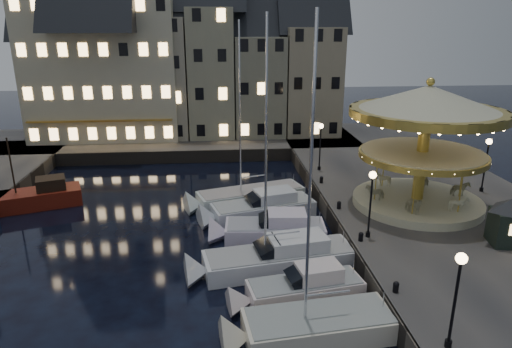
{
  "coord_description": "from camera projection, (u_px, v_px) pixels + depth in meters",
  "views": [
    {
      "loc": [
        -1.77,
        -23.42,
        13.53
      ],
      "look_at": [
        1.0,
        8.0,
        3.2
      ],
      "focal_mm": 32.0,
      "sensor_mm": 36.0,
      "label": 1
    }
  ],
  "objects": [
    {
      "name": "bollard_b",
      "position": [
        361.0,
        236.0,
        27.06
      ],
      "size": [
        0.3,
        0.3,
        0.57
      ],
      "color": "black",
      "rests_on": "quay_east"
    },
    {
      "name": "quaywall_n",
      "position": [
        176.0,
        157.0,
        46.66
      ],
      "size": [
        48.0,
        0.15,
        1.3
      ],
      "primitive_type": "cube",
      "color": "#47423A",
      "rests_on": "ground"
    },
    {
      "name": "streetlamp_d",
      "position": [
        487.0,
        157.0,
        34.4
      ],
      "size": [
        0.44,
        0.44,
        4.17
      ],
      "color": "black",
      "rests_on": "quay_east"
    },
    {
      "name": "motorboat_a",
      "position": [
        307.0,
        328.0,
        20.54
      ],
      "size": [
        7.95,
        3.38,
        13.21
      ],
      "color": "beige",
      "rests_on": "ground"
    },
    {
      "name": "motorboat_c",
      "position": [
        273.0,
        259.0,
        26.33
      ],
      "size": [
        9.92,
        4.05,
        13.12
      ],
      "color": "silver",
      "rests_on": "ground"
    },
    {
      "name": "motorboat_f",
      "position": [
        244.0,
        197.0,
        36.13
      ],
      "size": [
        9.44,
        4.98,
        12.62
      ],
      "color": "silver",
      "rests_on": "ground"
    },
    {
      "name": "hotel_corner",
      "position": [
        105.0,
        60.0,
        50.72
      ],
      "size": [
        17.6,
        9.0,
        16.8
      ],
      "color": "beige",
      "rests_on": "quay_north"
    },
    {
      "name": "ticket_kiosk",
      "position": [
        510.0,
        214.0,
        26.19
      ],
      "size": [
        2.75,
        2.75,
        3.22
      ],
      "color": "black",
      "rests_on": "quay_east"
    },
    {
      "name": "townhouse_ne",
      "position": [
        258.0,
        77.0,
        52.78
      ],
      "size": [
        6.16,
        8.0,
        12.8
      ],
      "color": "gray",
      "rests_on": "quay_north"
    },
    {
      "name": "ground",
      "position": [
        251.0,
        269.0,
        26.54
      ],
      "size": [
        160.0,
        160.0,
        0.0
      ],
      "primitive_type": "plane",
      "color": "black",
      "rests_on": "ground"
    },
    {
      "name": "bollard_c",
      "position": [
        339.0,
        205.0,
        31.79
      ],
      "size": [
        0.3,
        0.3,
        0.57
      ],
      "color": "black",
      "rests_on": "quay_east"
    },
    {
      "name": "townhouse_nb",
      "position": [
        106.0,
        74.0,
        51.18
      ],
      "size": [
        6.16,
        8.0,
        13.8
      ],
      "color": "tan",
      "rests_on": "quay_north"
    },
    {
      "name": "motorboat_e",
      "position": [
        258.0,
        209.0,
        33.53
      ],
      "size": [
        8.63,
        4.53,
        2.15
      ],
      "color": "silver",
      "rests_on": "ground"
    },
    {
      "name": "townhouse_na",
      "position": [
        56.0,
        79.0,
        50.89
      ],
      "size": [
        5.5,
        8.0,
        12.8
      ],
      "color": "gray",
      "rests_on": "quay_north"
    },
    {
      "name": "bollard_a",
      "position": [
        396.0,
        286.0,
        21.85
      ],
      "size": [
        0.3,
        0.3,
        0.57
      ],
      "color": "black",
      "rests_on": "quay_east"
    },
    {
      "name": "motorboat_b",
      "position": [
        297.0,
        291.0,
        23.24
      ],
      "size": [
        7.02,
        2.97,
        2.15
      ],
      "color": "silver",
      "rests_on": "ground"
    },
    {
      "name": "quay_north",
      "position": [
        162.0,
        143.0,
        52.17
      ],
      "size": [
        44.0,
        12.0,
        1.3
      ],
      "primitive_type": "cube",
      "color": "#474442",
      "rests_on": "ground"
    },
    {
      "name": "quay_east",
      "position": [
        436.0,
        211.0,
        33.18
      ],
      "size": [
        16.0,
        56.0,
        1.3
      ],
      "primitive_type": "cube",
      "color": "#474442",
      "rests_on": "ground"
    },
    {
      "name": "streetlamp_c",
      "position": [
        320.0,
        140.0,
        39.61
      ],
      "size": [
        0.44,
        0.44,
        4.17
      ],
      "color": "black",
      "rests_on": "quay_east"
    },
    {
      "name": "carousel",
      "position": [
        426.0,
        124.0,
        30.68
      ],
      "size": [
        10.26,
        10.26,
        8.98
      ],
      "color": "#B8B594",
      "rests_on": "quay_east"
    },
    {
      "name": "townhouse_nd",
      "position": [
        211.0,
        64.0,
        51.86
      ],
      "size": [
        5.5,
        8.0,
        15.8
      ],
      "color": "gray",
      "rests_on": "quay_north"
    },
    {
      "name": "townhouse_nf",
      "position": [
        310.0,
        72.0,
        53.13
      ],
      "size": [
        6.82,
        8.0,
        13.8
      ],
      "color": "gray",
      "rests_on": "quay_north"
    },
    {
      "name": "streetlamp_b",
      "position": [
        371.0,
        195.0,
        26.83
      ],
      "size": [
        0.44,
        0.44,
        4.17
      ],
      "color": "black",
      "rests_on": "quay_east"
    },
    {
      "name": "bollard_d",
      "position": [
        321.0,
        179.0,
        37.0
      ],
      "size": [
        0.3,
        0.3,
        0.57
      ],
      "color": "black",
      "rests_on": "quay_east"
    },
    {
      "name": "motorboat_d",
      "position": [
        269.0,
        230.0,
        30.05
      ],
      "size": [
        7.64,
        3.06,
        2.15
      ],
      "color": "silver",
      "rests_on": "ground"
    },
    {
      "name": "red_fishing_boat",
      "position": [
        34.0,
        198.0,
        35.43
      ],
      "size": [
        7.61,
        4.69,
        5.86
      ],
      "color": "maroon",
      "rests_on": "ground"
    },
    {
      "name": "streetlamp_a",
      "position": [
        457.0,
        287.0,
        17.37
      ],
      "size": [
        0.44,
        0.44,
        4.17
      ],
      "color": "black",
      "rests_on": "quay_east"
    },
    {
      "name": "townhouse_nc",
      "position": [
        160.0,
        69.0,
        51.53
      ],
      "size": [
        6.82,
        8.0,
        14.8
      ],
      "color": "gray",
      "rests_on": "quay_north"
    },
    {
      "name": "quaywall_e",
      "position": [
        328.0,
        215.0,
        32.51
      ],
      "size": [
        0.15,
        44.0,
        1.3
      ],
      "primitive_type": "cube",
      "color": "#47423A",
      "rests_on": "ground"
    }
  ]
}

